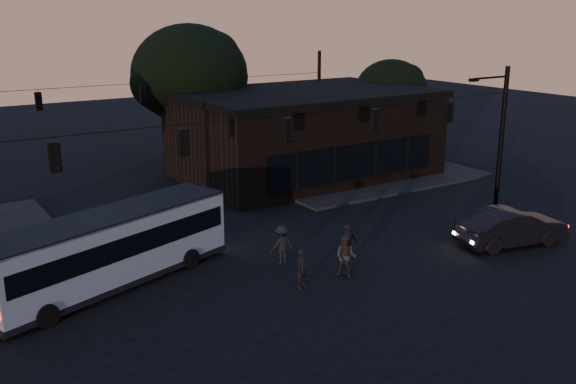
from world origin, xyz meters
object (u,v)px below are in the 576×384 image
car (512,227)px  pedestrian_d (282,245)px  bus (110,246)px  pedestrian_a (302,269)px  building (304,133)px  pedestrian_b (346,257)px  pedestrian_c (348,244)px

car → pedestrian_d: 10.50m
car → pedestrian_d: size_ratio=3.06×
bus → pedestrian_a: (5.93, -4.14, -0.82)m
building → pedestrian_a: bearing=-124.6°
car → bus: bearing=84.2°
car → pedestrian_b: (-8.50, 1.11, 0.03)m
car → pedestrian_c: pedestrian_c is taller
pedestrian_a → pedestrian_c: pedestrian_c is taller
building → car: (0.45, -15.78, -1.88)m
building → pedestrian_b: 16.83m
pedestrian_a → pedestrian_c: size_ratio=0.88×
car → pedestrian_a: car is taller
pedestrian_c → pedestrian_d: (-2.27, 1.50, -0.04)m
bus → pedestrian_a: bus is taller
car → pedestrian_c: bearing=86.2°
pedestrian_b → pedestrian_c: bearing=101.4°
building → pedestrian_c: 15.45m
car → pedestrian_d: car is taller
car → pedestrian_a: 10.54m
building → bus: bearing=-146.9°
pedestrian_d → pedestrian_a: bearing=77.6°
building → pedestrian_a: building is taller
pedestrian_a → pedestrian_c: (2.91, 0.95, 0.10)m
pedestrian_a → pedestrian_b: 1.98m
bus → pedestrian_d: bearing=-33.5°
building → pedestrian_b: building is taller
pedestrian_c → pedestrian_a: bearing=7.5°
car → pedestrian_b: pedestrian_b is taller
building → pedestrian_d: (-9.38, -12.08, -1.88)m
building → pedestrian_b: size_ratio=8.91×
bus → pedestrian_d: size_ratio=6.22×
bus → pedestrian_a: 7.28m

